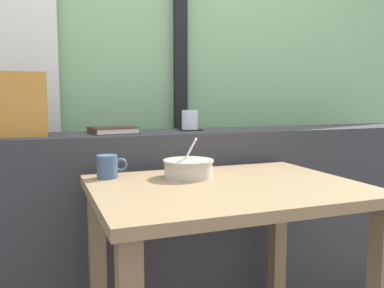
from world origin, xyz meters
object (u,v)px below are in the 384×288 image
(closed_book, at_px, (113,130))
(ceramic_mug, at_px, (108,167))
(throw_pillow, at_px, (5,105))
(soup_bowl, at_px, (188,168))
(coaster_square, at_px, (190,130))
(juice_glass, at_px, (190,120))
(breakfast_table, at_px, (226,222))

(closed_book, relative_size, ceramic_mug, 1.89)
(throw_pillow, height_order, soup_bowl, throw_pillow)
(soup_bowl, bearing_deg, coaster_square, 68.84)
(ceramic_mug, bearing_deg, juice_glass, 38.54)
(coaster_square, distance_m, ceramic_mug, 0.59)
(coaster_square, xyz_separation_m, closed_book, (-0.38, -0.04, 0.01))
(coaster_square, distance_m, closed_book, 0.38)
(breakfast_table, bearing_deg, soup_bowl, 117.59)
(closed_book, distance_m, soup_bowl, 0.48)
(juice_glass, relative_size, throw_pillow, 0.29)
(juice_glass, xyz_separation_m, throw_pillow, (-0.81, -0.04, 0.08))
(soup_bowl, height_order, ceramic_mug, soup_bowl)
(coaster_square, relative_size, throw_pillow, 0.31)
(juice_glass, bearing_deg, ceramic_mug, -141.46)
(closed_book, relative_size, throw_pillow, 0.67)
(breakfast_table, distance_m, closed_book, 0.70)
(coaster_square, relative_size, soup_bowl, 0.53)
(breakfast_table, distance_m, juice_glass, 0.70)
(juice_glass, height_order, ceramic_mug, juice_glass)
(coaster_square, relative_size, juice_glass, 1.07)
(coaster_square, height_order, closed_book, closed_book)
(juice_glass, bearing_deg, closed_book, -174.03)
(closed_book, xyz_separation_m, ceramic_mug, (-0.08, -0.32, -0.11))
(breakfast_table, height_order, ceramic_mug, ceramic_mug)
(closed_book, bearing_deg, coaster_square, 5.97)
(throw_pillow, bearing_deg, soup_bowl, -33.29)
(coaster_square, bearing_deg, breakfast_table, -98.86)
(ceramic_mug, bearing_deg, soup_bowl, -18.19)
(breakfast_table, height_order, juice_glass, juice_glass)
(juice_glass, relative_size, ceramic_mug, 0.83)
(breakfast_table, relative_size, ceramic_mug, 8.00)
(soup_bowl, bearing_deg, closed_book, 116.13)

